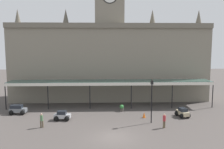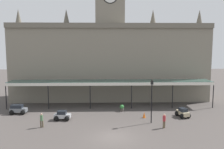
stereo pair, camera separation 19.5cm
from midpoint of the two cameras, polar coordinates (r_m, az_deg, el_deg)
The scene contains 11 objects.
ground_plane at distance 25.28m, azimuth 0.61°, elevation -14.81°, with size 140.00×140.00×0.00m, color #4C4542.
station_building at distance 41.72m, azimuth -0.37°, elevation 3.96°, with size 33.23×7.19×20.99m.
entrance_canopy at distance 36.27m, azimuth -0.16°, elevation -1.76°, with size 31.02×3.26×4.01m.
car_grey_estate at distance 35.45m, azimuth -21.51°, elevation -7.91°, with size 2.29×1.61×1.27m.
car_beige_sedan at distance 33.07m, azimuth 16.83°, elevation -8.89°, with size 1.78×2.19×1.19m.
car_silver_sedan at distance 31.06m, azimuth -11.69°, elevation -9.77°, with size 2.11×1.61×1.19m.
pedestrian_near_entrance at distance 28.15m, azimuth 12.64°, elevation -10.71°, with size 0.34×0.34×1.67m.
pedestrian_crossing_forecourt at distance 28.82m, azimuth -16.39°, elevation -10.41°, with size 0.39×0.34×1.67m.
victorian_lamppost at distance 28.99m, azimuth 9.72°, elevation -5.25°, with size 0.30×0.30×5.34m.
traffic_cone at distance 31.65m, azimuth 7.93°, elevation -9.64°, with size 0.40×0.40×0.72m, color orange.
planter_forecourt_centre at distance 34.29m, azimuth 2.56°, elevation -8.04°, with size 0.60×0.60×0.96m.
Camera 2 is at (-0.84, -23.45, 9.42)m, focal length 37.99 mm.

